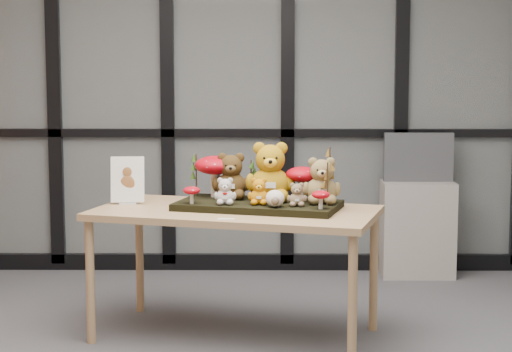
{
  "coord_description": "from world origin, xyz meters",
  "views": [
    {
      "loc": [
        0.27,
        -4.48,
        1.62
      ],
      "look_at": [
        0.23,
        0.72,
        0.95
      ],
      "focal_mm": 65.0,
      "sensor_mm": 36.0,
      "label": 1
    }
  ],
  "objects_px": {
    "cabinet": "(417,229)",
    "plush_cream_hedgehog": "(275,198)",
    "bear_brown_medium": "(231,173)",
    "bear_tan_back": "(322,178)",
    "display_table": "(235,221)",
    "bear_beige_small": "(297,193)",
    "mushroom_front_right": "(321,199)",
    "monitor": "(419,157)",
    "mushroom_back_right": "(302,182)",
    "mushroom_front_left": "(192,194)",
    "bear_white_bow": "(225,190)",
    "sign_holder": "(128,182)",
    "diorama_tray": "(258,205)",
    "bear_pooh_yellow": "(270,169)",
    "bear_small_yellow": "(259,190)",
    "mushroom_back_left": "(215,174)"
  },
  "relations": [
    {
      "from": "bear_white_bow",
      "to": "cabinet",
      "type": "bearing_deg",
      "value": 65.14
    },
    {
      "from": "bear_brown_medium",
      "to": "bear_white_bow",
      "type": "bearing_deg",
      "value": -80.55
    },
    {
      "from": "bear_tan_back",
      "to": "sign_holder",
      "type": "xyz_separation_m",
      "value": [
        -1.14,
        0.22,
        -0.05
      ]
    },
    {
      "from": "display_table",
      "to": "diorama_tray",
      "type": "height_order",
      "value": "diorama_tray"
    },
    {
      "from": "bear_small_yellow",
      "to": "plush_cream_hedgehog",
      "type": "height_order",
      "value": "bear_small_yellow"
    },
    {
      "from": "bear_pooh_yellow",
      "to": "mushroom_back_left",
      "type": "height_order",
      "value": "bear_pooh_yellow"
    },
    {
      "from": "bear_brown_medium",
      "to": "bear_white_bow",
      "type": "relative_size",
      "value": 1.77
    },
    {
      "from": "mushroom_front_left",
      "to": "bear_pooh_yellow",
      "type": "bearing_deg",
      "value": 15.37
    },
    {
      "from": "bear_tan_back",
      "to": "mushroom_back_left",
      "type": "bearing_deg",
      "value": 174.73
    },
    {
      "from": "bear_pooh_yellow",
      "to": "bear_beige_small",
      "type": "xyz_separation_m",
      "value": [
        0.15,
        -0.2,
        -0.11
      ]
    },
    {
      "from": "mushroom_back_right",
      "to": "bear_small_yellow",
      "type": "bearing_deg",
      "value": -149.03
    },
    {
      "from": "bear_white_bow",
      "to": "sign_holder",
      "type": "relative_size",
      "value": 0.59
    },
    {
      "from": "bear_white_bow",
      "to": "bear_beige_small",
      "type": "relative_size",
      "value": 1.15
    },
    {
      "from": "bear_beige_small",
      "to": "monitor",
      "type": "distance_m",
      "value": 1.91
    },
    {
      "from": "bear_brown_medium",
      "to": "bear_tan_back",
      "type": "distance_m",
      "value": 0.55
    },
    {
      "from": "cabinet",
      "to": "plush_cream_hedgehog",
      "type": "bearing_deg",
      "value": -122.74
    },
    {
      "from": "display_table",
      "to": "bear_tan_back",
      "type": "xyz_separation_m",
      "value": [
        0.49,
        -0.01,
        0.25
      ]
    },
    {
      "from": "display_table",
      "to": "mushroom_back_left",
      "type": "bearing_deg",
      "value": 134.86
    },
    {
      "from": "bear_pooh_yellow",
      "to": "bear_brown_medium",
      "type": "bearing_deg",
      "value": 175.64
    },
    {
      "from": "mushroom_front_left",
      "to": "mushroom_front_right",
      "type": "xyz_separation_m",
      "value": [
        0.72,
        -0.17,
        0.0
      ]
    },
    {
      "from": "diorama_tray",
      "to": "plush_cream_hedgehog",
      "type": "distance_m",
      "value": 0.22
    },
    {
      "from": "sign_holder",
      "to": "bear_pooh_yellow",
      "type": "bearing_deg",
      "value": -11.76
    },
    {
      "from": "mushroom_front_left",
      "to": "bear_white_bow",
      "type": "bearing_deg",
      "value": -6.08
    },
    {
      "from": "mushroom_back_right",
      "to": "plush_cream_hedgehog",
      "type": "bearing_deg",
      "value": -123.58
    },
    {
      "from": "diorama_tray",
      "to": "mushroom_back_left",
      "type": "relative_size",
      "value": 3.39
    },
    {
      "from": "bear_brown_medium",
      "to": "cabinet",
      "type": "xyz_separation_m",
      "value": [
        1.33,
        1.35,
        -0.58
      ]
    },
    {
      "from": "bear_white_bow",
      "to": "monitor",
      "type": "relative_size",
      "value": 0.33
    },
    {
      "from": "plush_cream_hedgehog",
      "to": "cabinet",
      "type": "xyz_separation_m",
      "value": [
        1.08,
        1.67,
        -0.49
      ]
    },
    {
      "from": "bear_white_bow",
      "to": "monitor",
      "type": "height_order",
      "value": "monitor"
    },
    {
      "from": "mushroom_front_right",
      "to": "sign_holder",
      "type": "distance_m",
      "value": 1.2
    },
    {
      "from": "mushroom_back_left",
      "to": "sign_holder",
      "type": "relative_size",
      "value": 0.96
    },
    {
      "from": "plush_cream_hedgehog",
      "to": "mushroom_back_right",
      "type": "height_order",
      "value": "mushroom_back_right"
    },
    {
      "from": "bear_small_yellow",
      "to": "monitor",
      "type": "xyz_separation_m",
      "value": [
        1.17,
        1.6,
        0.01
      ]
    },
    {
      "from": "plush_cream_hedgehog",
      "to": "sign_holder",
      "type": "relative_size",
      "value": 0.38
    },
    {
      "from": "bear_tan_back",
      "to": "cabinet",
      "type": "xyz_separation_m",
      "value": [
        0.81,
        1.53,
        -0.58
      ]
    },
    {
      "from": "bear_beige_small",
      "to": "mushroom_front_right",
      "type": "height_order",
      "value": "bear_beige_small"
    },
    {
      "from": "mushroom_front_right",
      "to": "monitor",
      "type": "height_order",
      "value": "monitor"
    },
    {
      "from": "plush_cream_hedgehog",
      "to": "monitor",
      "type": "relative_size",
      "value": 0.21
    },
    {
      "from": "plush_cream_hedgehog",
      "to": "cabinet",
      "type": "bearing_deg",
      "value": 73.06
    },
    {
      "from": "bear_brown_medium",
      "to": "bear_tan_back",
      "type": "xyz_separation_m",
      "value": [
        0.52,
        -0.18,
        -0.0
      ]
    },
    {
      "from": "bear_beige_small",
      "to": "mushroom_back_left",
      "type": "xyz_separation_m",
      "value": [
        -0.47,
        0.34,
        0.06
      ]
    },
    {
      "from": "bear_pooh_yellow",
      "to": "monitor",
      "type": "distance_m",
      "value": 1.83
    },
    {
      "from": "mushroom_front_right",
      "to": "sign_holder",
      "type": "height_order",
      "value": "sign_holder"
    },
    {
      "from": "mushroom_front_left",
      "to": "sign_holder",
      "type": "height_order",
      "value": "sign_holder"
    },
    {
      "from": "sign_holder",
      "to": "bear_beige_small",
      "type": "bearing_deg",
      "value": -21.71
    },
    {
      "from": "mushroom_back_right",
      "to": "sign_holder",
      "type": "distance_m",
      "value": 1.04
    },
    {
      "from": "bear_white_bow",
      "to": "bear_small_yellow",
      "type": "bearing_deg",
      "value": 15.08
    },
    {
      "from": "bear_pooh_yellow",
      "to": "mushroom_front_right",
      "type": "distance_m",
      "value": 0.42
    },
    {
      "from": "display_table",
      "to": "mushroom_back_right",
      "type": "bearing_deg",
      "value": 28.44
    },
    {
      "from": "mushroom_front_left",
      "to": "sign_holder",
      "type": "xyz_separation_m",
      "value": [
        -0.4,
        0.24,
        0.04
      ]
    }
  ]
}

